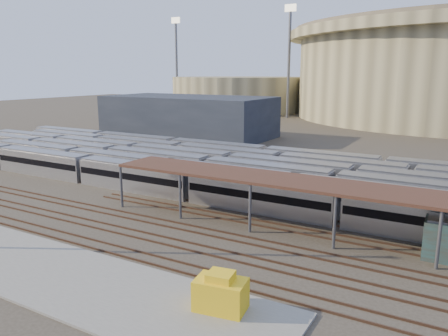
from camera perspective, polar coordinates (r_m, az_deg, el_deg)
ground at (r=48.34m, az=-7.15°, el=-6.86°), size 420.00×420.00×0.00m
apron at (r=42.06m, az=-25.45°, el=-10.88°), size 50.00×9.00×0.20m
subway_trains at (r=63.11m, az=2.73°, el=-0.50°), size 126.74×23.90×3.60m
inspection_shed at (r=42.17m, az=21.04°, el=-3.40°), size 60.30×6.00×5.30m
empty_tracks at (r=44.67m, az=-11.03°, el=-8.52°), size 170.00×9.62×0.18m
secondary_arena at (r=188.24m, az=1.97°, el=9.68°), size 56.00×56.00×14.00m
service_building at (r=111.30m, az=-4.72°, el=6.75°), size 42.00×20.00×10.00m
floodlight_0 at (r=157.37m, az=8.48°, el=14.00°), size 4.00×1.00×38.40m
floodlight_1 at (r=192.76m, az=-6.22°, el=13.74°), size 4.00×1.00×38.40m
floodlight_3 at (r=199.99m, az=19.40°, el=13.08°), size 4.00×1.00×38.40m
yellow_equipment at (r=30.48m, az=-0.44°, el=-16.20°), size 3.71×2.64×2.14m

